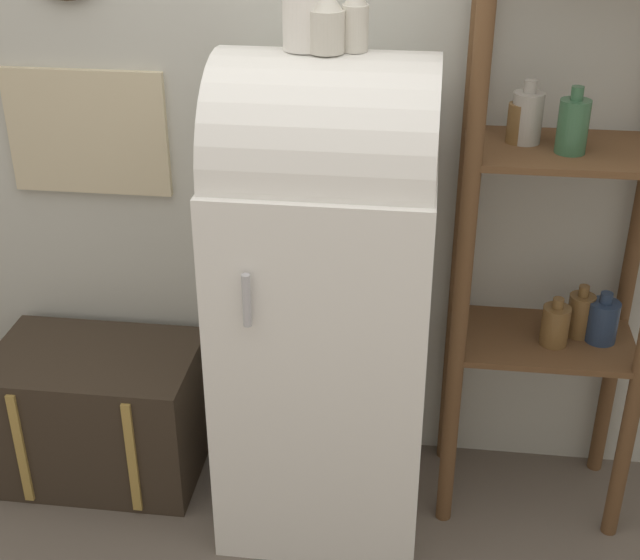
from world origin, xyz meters
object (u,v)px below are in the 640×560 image
Objects in this scene: suitcase_trunk at (100,412)px; vase_right at (355,18)px; refrigerator at (326,292)px; vase_left at (305,1)px; vase_center at (325,22)px.

vase_right is (0.87, -0.04, 1.37)m from suitcase_trunk.
suitcase_trunk is (-0.80, 0.06, -0.56)m from refrigerator.
vase_center is (0.06, -0.03, -0.05)m from vase_left.
vase_left reaches higher than refrigerator.
vase_left is at bearing 179.20° from vase_right.
vase_left is at bearing 155.65° from vase_center.
refrigerator is 0.98m from suitcase_trunk.
suitcase_trunk is 4.10× the size of vase_center.
suitcase_trunk is at bearing 177.14° from vase_right.
vase_left reaches higher than vase_center.
refrigerator is at bearing 69.91° from vase_center.
suitcase_trunk is 3.75× the size of vase_right.
vase_center is at bearing -24.35° from vase_left.
vase_center is at bearing -4.86° from suitcase_trunk.
vase_right reaches higher than refrigerator.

